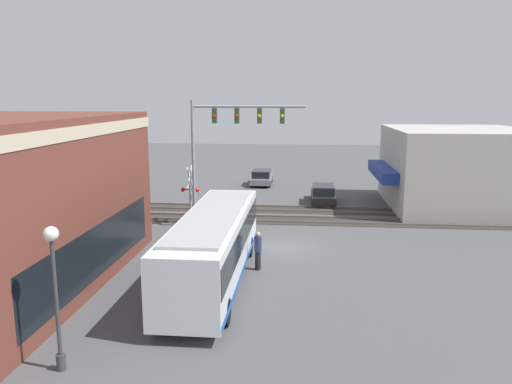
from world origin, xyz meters
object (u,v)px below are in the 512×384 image
object	(u,v)px
parked_car_black	(323,194)
parked_car_grey	(262,178)
streetlamp	(55,286)
crossing_signal	(190,190)
pedestrian_at_crossing	(217,209)
city_bus	(214,244)
pedestrian_near_bus	(258,250)

from	to	relation	value
parked_car_black	parked_car_grey	world-z (taller)	parked_car_black
streetlamp	crossing_signal	bearing A→B (deg)	-0.10
pedestrian_at_crossing	parked_car_black	bearing A→B (deg)	-46.87
crossing_signal	city_bus	bearing A→B (deg)	-161.48
pedestrian_near_bus	streetlamp	bearing A→B (deg)	151.59
parked_car_black	pedestrian_near_bus	bearing A→B (deg)	166.95
crossing_signal	parked_car_grey	distance (m)	15.71
city_bus	parked_car_black	world-z (taller)	city_bus
city_bus	pedestrian_near_bus	world-z (taller)	city_bus
parked_car_grey	pedestrian_at_crossing	distance (m)	14.41
pedestrian_near_bus	pedestrian_at_crossing	world-z (taller)	pedestrian_near_bus
parked_car_black	pedestrian_at_crossing	bearing A→B (deg)	133.13
parked_car_grey	pedestrian_near_bus	world-z (taller)	pedestrian_near_bus
parked_car_black	pedestrian_at_crossing	world-z (taller)	pedestrian_at_crossing
parked_car_grey	pedestrian_near_bus	xyz separation A→B (m)	(-23.26, -1.77, 0.31)
crossing_signal	pedestrian_near_bus	world-z (taller)	crossing_signal
streetlamp	parked_car_black	xyz separation A→B (m)	(25.02, -8.69, -2.01)
crossing_signal	pedestrian_near_bus	size ratio (longest dim) A/B	2.05
pedestrian_near_bus	pedestrian_at_crossing	size ratio (longest dim) A/B	1.08
parked_car_black	pedestrian_near_bus	distance (m)	16.08
city_bus	pedestrian_at_crossing	distance (m)	10.90
pedestrian_at_crossing	city_bus	bearing A→B (deg)	-170.69
city_bus	crossing_signal	xyz separation A→B (m)	(9.74, 3.26, 0.56)
crossing_signal	parked_car_black	size ratio (longest dim) A/B	0.80
city_bus	crossing_signal	size ratio (longest dim) A/B	3.14
crossing_signal	pedestrian_at_crossing	distance (m)	2.29
city_bus	parked_car_grey	distance (m)	25.05
streetlamp	pedestrian_near_bus	world-z (taller)	streetlamp
city_bus	streetlamp	distance (m)	8.33
city_bus	pedestrian_near_bus	xyz separation A→B (m)	(1.77, -1.77, -0.78)
crossing_signal	parked_car_grey	world-z (taller)	crossing_signal
crossing_signal	parked_car_black	world-z (taller)	crossing_signal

